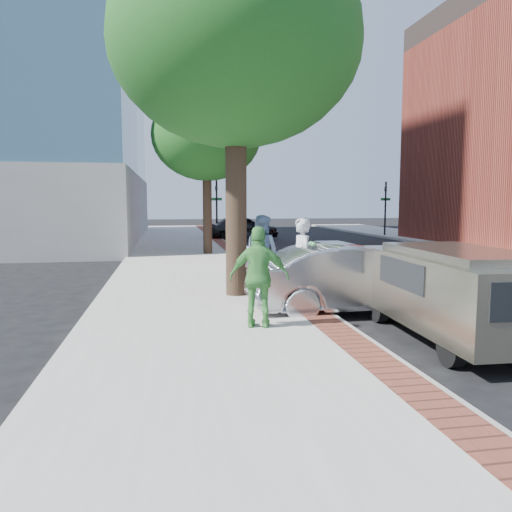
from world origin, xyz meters
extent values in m
plane|color=black|center=(0.00, 0.00, 0.00)|extent=(120.00, 120.00, 0.00)
cube|color=#9E9991|center=(-1.50, 8.00, 0.07)|extent=(5.00, 60.00, 0.15)
cube|color=brown|center=(0.70, 8.00, 0.15)|extent=(0.60, 60.00, 0.01)
cube|color=gray|center=(1.05, 8.00, 0.07)|extent=(0.10, 60.00, 0.15)
cylinder|color=black|center=(0.90, 22.00, 1.90)|extent=(0.12, 0.12, 3.80)
imported|color=black|center=(0.90, 22.00, 3.00)|extent=(0.18, 0.15, 0.90)
cube|color=#1E7238|center=(0.90, 22.00, 2.60)|extent=(0.70, 0.03, 0.18)
cylinder|color=black|center=(12.50, 22.00, 1.90)|extent=(0.12, 0.12, 3.80)
imported|color=black|center=(12.50, 22.00, 3.00)|extent=(0.18, 0.15, 0.90)
cube|color=#1E7238|center=(12.50, 22.00, 2.60)|extent=(0.70, 0.03, 0.18)
cylinder|color=black|center=(-0.60, 1.90, 2.35)|extent=(0.52, 0.52, 4.40)
ellipsoid|color=#174413|center=(-0.60, 1.90, 6.20)|extent=(6.00, 6.00, 4.92)
cylinder|color=black|center=(-0.50, 12.00, 2.08)|extent=(0.40, 0.40, 3.85)
ellipsoid|color=#174413|center=(-0.50, 12.00, 5.32)|extent=(4.80, 4.80, 3.94)
cylinder|color=gray|center=(0.69, -0.30, 0.72)|extent=(0.07, 0.07, 1.15)
cube|color=#2D3030|center=(0.69, -0.39, 1.42)|extent=(0.12, 0.14, 0.24)
cube|color=#2D3030|center=(0.69, -0.21, 1.42)|extent=(0.12, 0.14, 0.24)
sphere|color=#3F8C4C|center=(0.69, -0.39, 1.57)|extent=(0.11, 0.11, 0.11)
sphere|color=#3F8C4C|center=(0.69, -0.21, 1.57)|extent=(0.11, 0.11, 0.11)
imported|color=#B8B8BD|center=(0.65, 0.44, 1.13)|extent=(0.53, 0.75, 1.95)
imported|color=#85A6CE|center=(0.11, 2.29, 1.13)|extent=(1.21, 1.19, 1.96)
imported|color=#489A46|center=(-0.63, -1.40, 1.08)|extent=(1.17, 0.70, 1.86)
imported|color=#A1A2A8|center=(1.78, 0.05, 0.77)|extent=(4.72, 1.72, 1.54)
imported|color=black|center=(2.51, 21.42, 0.78)|extent=(4.68, 2.17, 1.55)
cube|color=gray|center=(2.64, -2.30, 0.90)|extent=(1.87, 4.39, 1.22)
cube|color=gray|center=(2.71, -0.41, 0.65)|extent=(1.70, 0.87, 0.72)
cube|color=gray|center=(2.63, -2.57, 1.58)|extent=(1.64, 3.12, 0.14)
cylinder|color=black|center=(1.96, -0.87, 0.29)|extent=(0.22, 0.58, 0.58)
cylinder|color=black|center=(3.43, -0.93, 0.29)|extent=(0.22, 0.58, 0.58)
cylinder|color=black|center=(1.86, -3.67, 0.29)|extent=(0.22, 0.58, 0.58)
cube|color=black|center=(3.52, -2.15, 1.17)|extent=(0.08, 1.80, 0.50)
cube|color=black|center=(1.79, -2.09, 1.17)|extent=(0.08, 1.80, 0.50)
cube|color=black|center=(2.73, 0.00, 0.95)|extent=(1.44, 0.07, 0.36)
camera|label=1|loc=(-2.27, -10.25, 2.45)|focal=35.00mm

